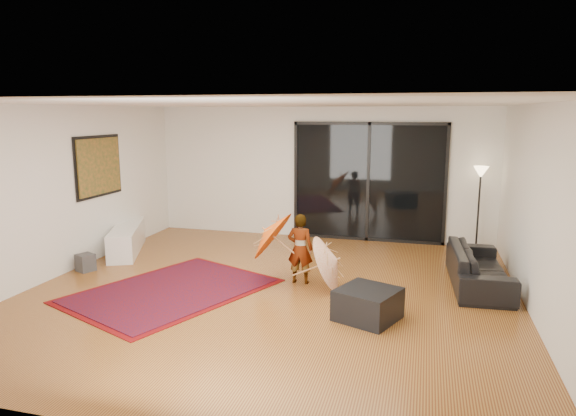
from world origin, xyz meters
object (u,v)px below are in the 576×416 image
at_px(sofa, 479,267).
at_px(child, 300,249).
at_px(ottoman, 368,304).
at_px(media_console, 127,239).

relative_size(sofa, child, 1.84).
relative_size(sofa, ottoman, 2.88).
bearing_deg(sofa, media_console, 84.10).
height_order(media_console, sofa, sofa).
distance_m(ottoman, child, 1.67).
relative_size(ottoman, child, 0.64).
xyz_separation_m(media_console, child, (3.57, -0.89, 0.29)).
relative_size(media_console, ottoman, 2.57).
bearing_deg(media_console, sofa, -26.48).
relative_size(media_console, child, 1.64).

